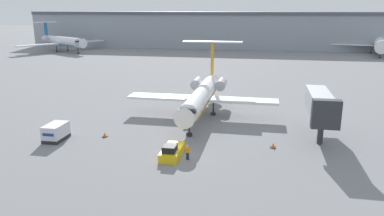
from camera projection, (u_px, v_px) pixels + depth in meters
The scene contains 11 objects.
ground_plane at pixel (177, 156), 42.12m from camera, with size 600.00×600.00×0.00m, color slate.
terminal_building at pixel (243, 30), 154.07m from camera, with size 180.00×16.80×14.76m.
airplane_main at pixel (202, 94), 57.65m from camera, with size 23.13×25.01×10.54m.
pushback_tug at pixel (172, 151), 41.97m from camera, with size 2.01×4.78×1.67m.
luggage_cart at pixel (56, 132), 47.14m from camera, with size 2.12×3.53×2.09m.
worker_near_tug at pixel (188, 152), 41.08m from camera, with size 0.40×0.24×1.69m.
traffic_cone_left at pixel (105, 135), 48.48m from camera, with size 0.69×0.69×0.60m.
traffic_cone_right at pixel (273, 146), 44.68m from camera, with size 0.70×0.70×0.59m.
airplane_parked_far_left at pixel (62, 41), 143.13m from camera, with size 26.99×31.76×10.83m.
airplane_parked_far_right at pixel (380, 43), 135.41m from camera, with size 35.71×35.30×11.07m.
jet_bridge at pixel (320, 105), 46.93m from camera, with size 3.20×11.16×6.19m.
Camera 1 is at (9.06, -38.26, 16.16)m, focal length 35.00 mm.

